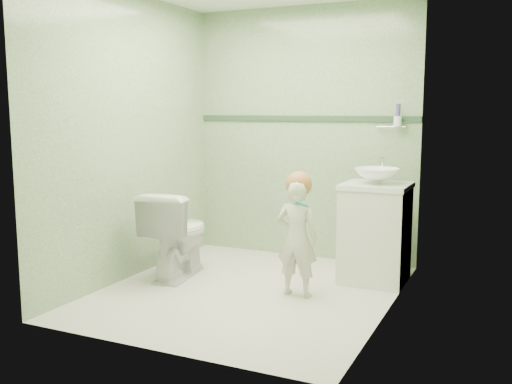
% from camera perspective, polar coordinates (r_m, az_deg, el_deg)
% --- Properties ---
extents(ground, '(2.50, 2.50, 0.00)m').
position_cam_1_polar(ground, '(4.62, -0.79, -9.86)').
color(ground, silver).
rests_on(ground, ground).
extents(room_shell, '(2.50, 2.54, 2.40)m').
position_cam_1_polar(room_shell, '(4.40, -0.82, 5.17)').
color(room_shell, gray).
rests_on(room_shell, ground).
extents(trim_stripe, '(2.20, 0.02, 0.05)m').
position_cam_1_polar(trim_stripe, '(5.54, 4.77, 7.31)').
color(trim_stripe, '#2E4A32').
rests_on(trim_stripe, room_shell).
extents(vanity, '(0.52, 0.50, 0.80)m').
position_cam_1_polar(vanity, '(4.89, 11.75, -4.16)').
color(vanity, white).
rests_on(vanity, ground).
extents(counter, '(0.54, 0.52, 0.04)m').
position_cam_1_polar(counter, '(4.82, 11.89, 0.60)').
color(counter, white).
rests_on(counter, vanity).
extents(basin, '(0.37, 0.37, 0.13)m').
position_cam_1_polar(basin, '(4.81, 11.92, 1.59)').
color(basin, white).
rests_on(basin, counter).
extents(faucet, '(0.03, 0.13, 0.18)m').
position_cam_1_polar(faucet, '(4.98, 12.42, 2.72)').
color(faucet, silver).
rests_on(faucet, counter).
extents(cup_holder, '(0.26, 0.07, 0.21)m').
position_cam_1_polar(cup_holder, '(5.24, 13.83, 6.87)').
color(cup_holder, silver).
rests_on(cup_holder, room_shell).
extents(toilet, '(0.51, 0.78, 0.75)m').
position_cam_1_polar(toilet, '(4.99, -7.83, -4.12)').
color(toilet, white).
rests_on(toilet, ground).
extents(toddler, '(0.33, 0.22, 0.90)m').
position_cam_1_polar(toddler, '(4.43, 4.11, -4.63)').
color(toddler, beige).
rests_on(toddler, ground).
extents(hair_cap, '(0.20, 0.20, 0.20)m').
position_cam_1_polar(hair_cap, '(4.38, 4.28, 0.76)').
color(hair_cap, '#AD6B39').
rests_on(hair_cap, toddler).
extents(teal_toothbrush, '(0.11, 0.13, 0.08)m').
position_cam_1_polar(teal_toothbrush, '(4.23, 4.49, -1.15)').
color(teal_toothbrush, '#0D867A').
rests_on(teal_toothbrush, toddler).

